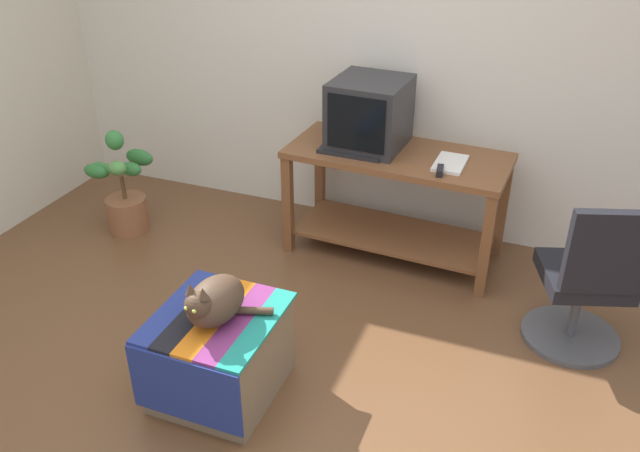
{
  "coord_description": "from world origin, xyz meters",
  "views": [
    {
      "loc": [
        1.16,
        -2.05,
        2.33
      ],
      "look_at": [
        0.03,
        0.85,
        0.55
      ],
      "focal_mm": 36.99,
      "sensor_mm": 36.0,
      "label": 1
    }
  ],
  "objects_px": {
    "book": "(450,163)",
    "cat": "(214,301)",
    "tv_monitor": "(369,114)",
    "desk": "(396,186)",
    "potted_plant": "(124,196)",
    "office_chair": "(586,286)",
    "ottoman_with_blanket": "(219,354)",
    "keyboard": "(351,152)",
    "stapler": "(440,171)"
  },
  "relations": [
    {
      "from": "book",
      "to": "cat",
      "type": "height_order",
      "value": "book"
    },
    {
      "from": "tv_monitor",
      "to": "book",
      "type": "relative_size",
      "value": 1.76
    },
    {
      "from": "desk",
      "to": "potted_plant",
      "type": "xyz_separation_m",
      "value": [
        -1.82,
        -0.38,
        -0.23
      ]
    },
    {
      "from": "cat",
      "to": "office_chair",
      "type": "relative_size",
      "value": 0.41
    },
    {
      "from": "desk",
      "to": "cat",
      "type": "height_order",
      "value": "same"
    },
    {
      "from": "book",
      "to": "cat",
      "type": "distance_m",
      "value": 1.7
    },
    {
      "from": "desk",
      "to": "office_chair",
      "type": "relative_size",
      "value": 1.55
    },
    {
      "from": "ottoman_with_blanket",
      "to": "desk",
      "type": "bearing_deg",
      "value": 74.6
    },
    {
      "from": "keyboard",
      "to": "ottoman_with_blanket",
      "type": "relative_size",
      "value": 0.64
    },
    {
      "from": "keyboard",
      "to": "ottoman_with_blanket",
      "type": "xyz_separation_m",
      "value": [
        -0.16,
        -1.43,
        -0.5
      ]
    },
    {
      "from": "tv_monitor",
      "to": "stapler",
      "type": "distance_m",
      "value": 0.6
    },
    {
      "from": "book",
      "to": "ottoman_with_blanket",
      "type": "height_order",
      "value": "book"
    },
    {
      "from": "tv_monitor",
      "to": "ottoman_with_blanket",
      "type": "bearing_deg",
      "value": -95.05
    },
    {
      "from": "book",
      "to": "stapler",
      "type": "bearing_deg",
      "value": -100.63
    },
    {
      "from": "ottoman_with_blanket",
      "to": "office_chair",
      "type": "relative_size",
      "value": 0.7
    },
    {
      "from": "keyboard",
      "to": "potted_plant",
      "type": "xyz_separation_m",
      "value": [
        -1.55,
        -0.26,
        -0.47
      ]
    },
    {
      "from": "desk",
      "to": "potted_plant",
      "type": "distance_m",
      "value": 1.87
    },
    {
      "from": "keyboard",
      "to": "office_chair",
      "type": "relative_size",
      "value": 0.45
    },
    {
      "from": "book",
      "to": "office_chair",
      "type": "distance_m",
      "value": 1.03
    },
    {
      "from": "desk",
      "to": "ottoman_with_blanket",
      "type": "bearing_deg",
      "value": -102.6
    },
    {
      "from": "desk",
      "to": "stapler",
      "type": "xyz_separation_m",
      "value": [
        0.3,
        -0.21,
        0.25
      ]
    },
    {
      "from": "ottoman_with_blanket",
      "to": "office_chair",
      "type": "bearing_deg",
      "value": 31.74
    },
    {
      "from": "book",
      "to": "cat",
      "type": "xyz_separation_m",
      "value": [
        -0.74,
        -1.52,
        -0.16
      ]
    },
    {
      "from": "office_chair",
      "to": "keyboard",
      "type": "bearing_deg",
      "value": -35.71
    },
    {
      "from": "tv_monitor",
      "to": "keyboard",
      "type": "relative_size",
      "value": 1.22
    },
    {
      "from": "tv_monitor",
      "to": "potted_plant",
      "type": "relative_size",
      "value": 0.71
    },
    {
      "from": "desk",
      "to": "stapler",
      "type": "distance_m",
      "value": 0.44
    },
    {
      "from": "cat",
      "to": "stapler",
      "type": "xyz_separation_m",
      "value": [
        0.71,
        1.37,
        0.17
      ]
    },
    {
      "from": "book",
      "to": "keyboard",
      "type": "bearing_deg",
      "value": -173.25
    },
    {
      "from": "tv_monitor",
      "to": "potted_plant",
      "type": "xyz_separation_m",
      "value": [
        -1.61,
        -0.43,
        -0.66
      ]
    },
    {
      "from": "ottoman_with_blanket",
      "to": "tv_monitor",
      "type": "bearing_deg",
      "value": 82.15
    },
    {
      "from": "book",
      "to": "office_chair",
      "type": "bearing_deg",
      "value": -29.85
    },
    {
      "from": "tv_monitor",
      "to": "keyboard",
      "type": "distance_m",
      "value": 0.26
    },
    {
      "from": "book",
      "to": "ottoman_with_blanket",
      "type": "bearing_deg",
      "value": -115.97
    },
    {
      "from": "ottoman_with_blanket",
      "to": "stapler",
      "type": "bearing_deg",
      "value": 61.48
    },
    {
      "from": "potted_plant",
      "to": "office_chair",
      "type": "distance_m",
      "value": 3.0
    },
    {
      "from": "potted_plant",
      "to": "book",
      "type": "bearing_deg",
      "value": 8.34
    },
    {
      "from": "tv_monitor",
      "to": "cat",
      "type": "xyz_separation_m",
      "value": [
        -0.2,
        -1.63,
        -0.36
      ]
    },
    {
      "from": "desk",
      "to": "keyboard",
      "type": "bearing_deg",
      "value": -152.72
    },
    {
      "from": "keyboard",
      "to": "book",
      "type": "distance_m",
      "value": 0.6
    },
    {
      "from": "cat",
      "to": "stapler",
      "type": "bearing_deg",
      "value": 69.03
    },
    {
      "from": "stapler",
      "to": "tv_monitor",
      "type": "bearing_deg",
      "value": 145.37
    },
    {
      "from": "office_chair",
      "to": "tv_monitor",
      "type": "bearing_deg",
      "value": -42.51
    },
    {
      "from": "keyboard",
      "to": "tv_monitor",
      "type": "bearing_deg",
      "value": 72.43
    },
    {
      "from": "desk",
      "to": "stapler",
      "type": "height_order",
      "value": "stapler"
    },
    {
      "from": "desk",
      "to": "ottoman_with_blanket",
      "type": "distance_m",
      "value": 1.63
    },
    {
      "from": "tv_monitor",
      "to": "book",
      "type": "distance_m",
      "value": 0.59
    },
    {
      "from": "potted_plant",
      "to": "stapler",
      "type": "height_order",
      "value": "stapler"
    },
    {
      "from": "desk",
      "to": "potted_plant",
      "type": "height_order",
      "value": "desk"
    },
    {
      "from": "desk",
      "to": "book",
      "type": "relative_size",
      "value": 4.98
    }
  ]
}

